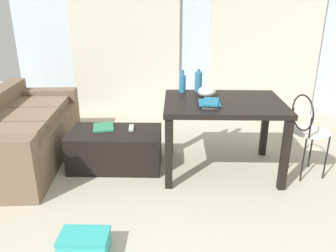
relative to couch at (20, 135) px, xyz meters
name	(u,v)px	position (x,y,z in m)	size (l,w,h in m)	color
ground_plane	(202,180)	(2.00, -0.41, -0.31)	(8.49, 8.49, 0.00)	#B2A893
wall_back	(195,27)	(2.00, 1.76, 1.02)	(5.38, 0.10, 2.65)	silver
curtains	(195,38)	(2.00, 1.67, 0.87)	(3.68, 0.03, 2.36)	beige
couch	(20,135)	(0.00, 0.00, 0.00)	(0.99, 1.91, 0.74)	brown
coffee_table	(116,149)	(1.08, -0.11, -0.11)	(0.96, 0.55, 0.40)	black
craft_table	(223,111)	(2.21, -0.17, 0.35)	(1.18, 0.87, 0.76)	black
wire_chair	(307,126)	(3.02, -0.26, 0.24)	(0.36, 0.39, 0.86)	silver
bottle_near	(182,83)	(1.80, 0.17, 0.55)	(0.07, 0.07, 0.24)	teal
bottle_far	(198,81)	(1.97, 0.20, 0.57)	(0.08, 0.08, 0.24)	teal
bowl	(207,92)	(2.05, -0.02, 0.51)	(0.19, 0.19, 0.11)	beige
book_stack	(210,103)	(2.05, -0.32, 0.48)	(0.21, 0.29, 0.05)	#4C4C51
tv_remote_primary	(131,128)	(1.25, -0.03, 0.10)	(0.05, 0.16, 0.02)	#B7B7B2
magazine	(103,127)	(0.94, -0.01, 0.10)	(0.22, 0.26, 0.02)	#2D7F56
shoebox	(85,244)	(1.09, -1.47, -0.23)	(0.35, 0.23, 0.16)	#33B2AD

